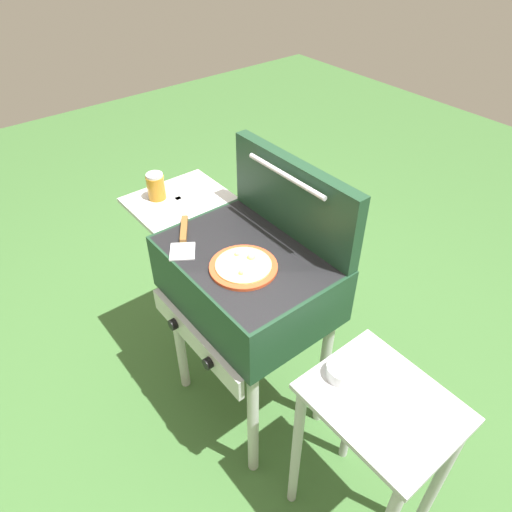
{
  "coord_description": "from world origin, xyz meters",
  "views": [
    {
      "loc": [
        1.06,
        -0.8,
        1.97
      ],
      "look_at": [
        0.05,
        0.0,
        0.92
      ],
      "focal_mm": 33.07,
      "sensor_mm": 36.0,
      "label": 1
    }
  ],
  "objects_px": {
    "spatula": "(183,238)",
    "prep_table": "(373,440)",
    "grill": "(245,281)",
    "pizza_cheese": "(244,266)",
    "topping_bowl_near": "(343,371)",
    "sauce_jar": "(156,186)"
  },
  "relations": [
    {
      "from": "grill",
      "to": "spatula",
      "type": "height_order",
      "value": "spatula"
    },
    {
      "from": "prep_table",
      "to": "sauce_jar",
      "type": "bearing_deg",
      "value": -176.8
    },
    {
      "from": "topping_bowl_near",
      "to": "grill",
      "type": "bearing_deg",
      "value": 177.17
    },
    {
      "from": "grill",
      "to": "prep_table",
      "type": "relative_size",
      "value": 1.27
    },
    {
      "from": "grill",
      "to": "pizza_cheese",
      "type": "distance_m",
      "value": 0.18
    },
    {
      "from": "spatula",
      "to": "prep_table",
      "type": "height_order",
      "value": "spatula"
    },
    {
      "from": "prep_table",
      "to": "topping_bowl_near",
      "type": "height_order",
      "value": "topping_bowl_near"
    },
    {
      "from": "grill",
      "to": "topping_bowl_near",
      "type": "xyz_separation_m",
      "value": [
        0.53,
        -0.03,
        0.02
      ]
    },
    {
      "from": "pizza_cheese",
      "to": "sauce_jar",
      "type": "height_order",
      "value": "sauce_jar"
    },
    {
      "from": "grill",
      "to": "prep_table",
      "type": "bearing_deg",
      "value": 0.37
    },
    {
      "from": "sauce_jar",
      "to": "pizza_cheese",
      "type": "bearing_deg",
      "value": 0.73
    },
    {
      "from": "spatula",
      "to": "topping_bowl_near",
      "type": "distance_m",
      "value": 0.75
    },
    {
      "from": "spatula",
      "to": "pizza_cheese",
      "type": "bearing_deg",
      "value": 15.98
    },
    {
      "from": "grill",
      "to": "pizza_cheese",
      "type": "bearing_deg",
      "value": -38.18
    },
    {
      "from": "pizza_cheese",
      "to": "sauce_jar",
      "type": "bearing_deg",
      "value": -179.27
    },
    {
      "from": "pizza_cheese",
      "to": "prep_table",
      "type": "bearing_deg",
      "value": 5.61
    },
    {
      "from": "grill",
      "to": "prep_table",
      "type": "height_order",
      "value": "grill"
    },
    {
      "from": "spatula",
      "to": "topping_bowl_near",
      "type": "height_order",
      "value": "spatula"
    },
    {
      "from": "sauce_jar",
      "to": "spatula",
      "type": "relative_size",
      "value": 0.46
    },
    {
      "from": "sauce_jar",
      "to": "topping_bowl_near",
      "type": "distance_m",
      "value": 1.07
    },
    {
      "from": "pizza_cheese",
      "to": "topping_bowl_near",
      "type": "distance_m",
      "value": 0.48
    },
    {
      "from": "prep_table",
      "to": "topping_bowl_near",
      "type": "relative_size",
      "value": 7.37
    }
  ]
}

